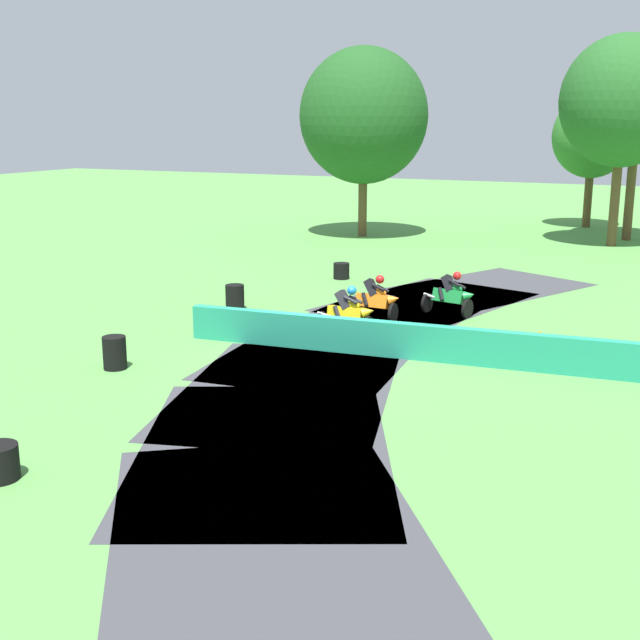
{
  "coord_description": "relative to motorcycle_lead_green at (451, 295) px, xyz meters",
  "views": [
    {
      "loc": [
        8.7,
        -19.0,
        5.89
      ],
      "look_at": [
        0.1,
        -0.41,
        0.9
      ],
      "focal_mm": 46.7,
      "sensor_mm": 36.0,
      "label": 1
    }
  ],
  "objects": [
    {
      "name": "tire_stack_near",
      "position": [
        -5.37,
        3.95,
        -0.33
      ],
      "size": [
        0.6,
        0.6,
        0.6
      ],
      "color": "black",
      "rests_on": "ground"
    },
    {
      "name": "motorcycle_chase_orange",
      "position": [
        -1.87,
        -1.62,
        0.01
      ],
      "size": [
        1.7,
        0.85,
        1.43
      ],
      "color": "black",
      "rests_on": "ground"
    },
    {
      "name": "tree_distant",
      "position": [
        3.38,
        19.24,
        6.08
      ],
      "size": [
        4.55,
        4.55,
        9.14
      ],
      "color": "brown",
      "rests_on": "ground"
    },
    {
      "name": "motorcycle_trailing_yellow",
      "position": [
        -1.92,
        -3.56,
        0.03
      ],
      "size": [
        1.68,
        0.7,
        1.43
      ],
      "color": "black",
      "rests_on": "ground"
    },
    {
      "name": "traffic_cone",
      "position": [
        3.14,
        -2.54,
        -0.41
      ],
      "size": [
        0.28,
        0.28,
        0.44
      ],
      "primitive_type": "cone",
      "color": "orange",
      "rests_on": "ground"
    },
    {
      "name": "motorcycle_lead_green",
      "position": [
        0.0,
        0.0,
        0.0
      ],
      "size": [
        1.72,
        1.08,
        1.42
      ],
      "color": "black",
      "rests_on": "ground"
    },
    {
      "name": "tire_stack_mid_b",
      "position": [
        -5.75,
        -8.9,
        -0.23
      ],
      "size": [
        0.57,
        0.57,
        0.8
      ],
      "color": "black",
      "rests_on": "ground"
    },
    {
      "name": "tree_far_right",
      "position": [
        0.88,
        23.54,
        4.27
      ],
      "size": [
        4.28,
        4.28,
        7.17
      ],
      "color": "brown",
      "rests_on": "ground"
    },
    {
      "name": "safety_barrier",
      "position": [
        2.91,
        -4.87,
        -0.18
      ],
      "size": [
        17.09,
        1.69,
        0.9
      ],
      "primitive_type": "cube",
      "rotation": [
        0.0,
        0.0,
        -1.49
      ],
      "color": "#239375",
      "rests_on": "ground"
    },
    {
      "name": "track_asphalt",
      "position": [
        -0.67,
        -5.16,
        -0.62
      ],
      "size": [
        9.87,
        27.65,
        0.01
      ],
      "color": "#3D3D42",
      "rests_on": "ground"
    },
    {
      "name": "tire_stack_mid_a",
      "position": [
        -6.36,
        -2.21,
        -0.23
      ],
      "size": [
        0.59,
        0.59,
        0.8
      ],
      "color": "black",
      "rests_on": "ground"
    },
    {
      "name": "tree_mid_rise",
      "position": [
        -9.02,
        15.06,
        5.34
      ],
      "size": [
        6.36,
        6.36,
        9.32
      ],
      "color": "brown",
      "rests_on": "ground"
    },
    {
      "name": "ground_plane",
      "position": [
        -1.9,
        -5.27,
        -0.63
      ],
      "size": [
        120.0,
        120.0,
        0.0
      ],
      "primitive_type": "plane",
      "color": "#569947"
    },
    {
      "name": "tree_far_left",
      "position": [
        2.92,
        16.87,
        5.98
      ],
      "size": [
        5.67,
        5.67,
        9.6
      ],
      "color": "brown",
      "rests_on": "ground"
    }
  ]
}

